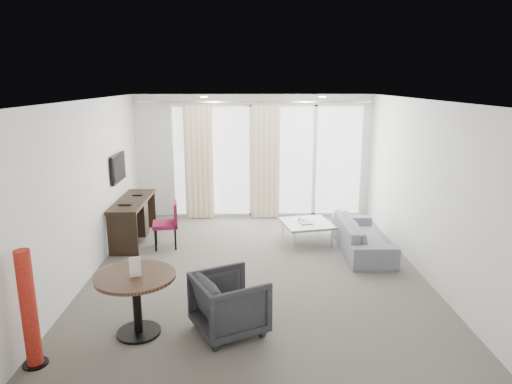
{
  "coord_description": "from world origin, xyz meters",
  "views": [
    {
      "loc": [
        -0.15,
        -6.62,
        2.86
      ],
      "look_at": [
        0.0,
        0.6,
        1.1
      ],
      "focal_mm": 32.0,
      "sensor_mm": 36.0,
      "label": 1
    }
  ],
  "objects_px": {
    "red_lamp": "(29,309)",
    "coffee_table": "(307,232)",
    "rattan_chair_b": "(328,180)",
    "tub_armchair": "(229,304)",
    "round_table": "(137,305)",
    "desk": "(134,220)",
    "desk_chair": "(165,225)",
    "sofa": "(362,236)",
    "rattan_chair_a": "(283,183)"
  },
  "relations": [
    {
      "from": "sofa",
      "to": "desk_chair",
      "type": "bearing_deg",
      "value": 85.85
    },
    {
      "from": "sofa",
      "to": "rattan_chair_b",
      "type": "distance_m",
      "value": 3.79
    },
    {
      "from": "round_table",
      "to": "tub_armchair",
      "type": "bearing_deg",
      "value": 1.57
    },
    {
      "from": "desk",
      "to": "coffee_table",
      "type": "distance_m",
      "value": 3.16
    },
    {
      "from": "desk_chair",
      "to": "tub_armchair",
      "type": "xyz_separation_m",
      "value": [
        1.23,
        -2.81,
        -0.06
      ]
    },
    {
      "from": "tub_armchair",
      "to": "desk",
      "type": "bearing_deg",
      "value": 4.14
    },
    {
      "from": "round_table",
      "to": "coffee_table",
      "type": "xyz_separation_m",
      "value": [
        2.35,
        3.04,
        -0.18
      ]
    },
    {
      "from": "round_table",
      "to": "red_lamp",
      "type": "distance_m",
      "value": 1.13
    },
    {
      "from": "coffee_table",
      "to": "sofa",
      "type": "bearing_deg",
      "value": -26.69
    },
    {
      "from": "desk_chair",
      "to": "rattan_chair_b",
      "type": "xyz_separation_m",
      "value": [
        3.49,
        3.54,
        0.02
      ]
    },
    {
      "from": "desk_chair",
      "to": "sofa",
      "type": "distance_m",
      "value": 3.43
    },
    {
      "from": "desk_chair",
      "to": "coffee_table",
      "type": "distance_m",
      "value": 2.53
    },
    {
      "from": "red_lamp",
      "to": "rattan_chair_b",
      "type": "distance_m",
      "value": 8.16
    },
    {
      "from": "tub_armchair",
      "to": "sofa",
      "type": "bearing_deg",
      "value": -66.8
    },
    {
      "from": "rattan_chair_b",
      "to": "coffee_table",
      "type": "bearing_deg",
      "value": -130.5
    },
    {
      "from": "coffee_table",
      "to": "rattan_chair_a",
      "type": "distance_m",
      "value": 2.99
    },
    {
      "from": "desk",
      "to": "round_table",
      "type": "relative_size",
      "value": 1.81
    },
    {
      "from": "desk",
      "to": "rattan_chair_a",
      "type": "bearing_deg",
      "value": 43.57
    },
    {
      "from": "desk",
      "to": "coffee_table",
      "type": "height_order",
      "value": "desk"
    },
    {
      "from": "rattan_chair_b",
      "to": "sofa",
      "type": "bearing_deg",
      "value": -115.28
    },
    {
      "from": "sofa",
      "to": "desk",
      "type": "bearing_deg",
      "value": 81.26
    },
    {
      "from": "sofa",
      "to": "rattan_chair_a",
      "type": "height_order",
      "value": "rattan_chair_a"
    },
    {
      "from": "tub_armchair",
      "to": "rattan_chair_a",
      "type": "height_order",
      "value": "rattan_chair_a"
    },
    {
      "from": "coffee_table",
      "to": "rattan_chair_b",
      "type": "relative_size",
      "value": 0.97
    },
    {
      "from": "desk",
      "to": "coffee_table",
      "type": "bearing_deg",
      "value": -3.09
    },
    {
      "from": "round_table",
      "to": "rattan_chair_a",
      "type": "relative_size",
      "value": 1.03
    },
    {
      "from": "desk_chair",
      "to": "sofa",
      "type": "bearing_deg",
      "value": -13.69
    },
    {
      "from": "rattan_chair_a",
      "to": "rattan_chair_b",
      "type": "bearing_deg",
      "value": 21.5
    },
    {
      "from": "red_lamp",
      "to": "coffee_table",
      "type": "height_order",
      "value": "red_lamp"
    },
    {
      "from": "sofa",
      "to": "rattan_chair_b",
      "type": "bearing_deg",
      "value": -1.15
    },
    {
      "from": "desk_chair",
      "to": "rattan_chair_a",
      "type": "xyz_separation_m",
      "value": [
        2.31,
        3.18,
        0.03
      ]
    },
    {
      "from": "tub_armchair",
      "to": "coffee_table",
      "type": "bearing_deg",
      "value": -49.39
    },
    {
      "from": "round_table",
      "to": "rattan_chair_a",
      "type": "xyz_separation_m",
      "value": [
        2.14,
        6.01,
        0.08
      ]
    },
    {
      "from": "coffee_table",
      "to": "rattan_chair_a",
      "type": "bearing_deg",
      "value": 94.05
    },
    {
      "from": "tub_armchair",
      "to": "rattan_chair_a",
      "type": "relative_size",
      "value": 0.87
    },
    {
      "from": "tub_armchair",
      "to": "desk_chair",
      "type": "bearing_deg",
      "value": -2.62
    },
    {
      "from": "round_table",
      "to": "coffee_table",
      "type": "distance_m",
      "value": 3.85
    },
    {
      "from": "round_table",
      "to": "red_lamp",
      "type": "bearing_deg",
      "value": -147.9
    },
    {
      "from": "desk",
      "to": "rattan_chair_b",
      "type": "distance_m",
      "value": 5.2
    },
    {
      "from": "red_lamp",
      "to": "coffee_table",
      "type": "xyz_separation_m",
      "value": [
        3.28,
        3.63,
        -0.44
      ]
    },
    {
      "from": "red_lamp",
      "to": "coffee_table",
      "type": "distance_m",
      "value": 4.91
    },
    {
      "from": "desk_chair",
      "to": "rattan_chair_b",
      "type": "distance_m",
      "value": 4.97
    },
    {
      "from": "tub_armchair",
      "to": "rattan_chair_a",
      "type": "distance_m",
      "value": 6.08
    },
    {
      "from": "tub_armchair",
      "to": "sofa",
      "type": "xyz_separation_m",
      "value": [
        2.19,
        2.56,
        -0.08
      ]
    },
    {
      "from": "desk_chair",
      "to": "red_lamp",
      "type": "relative_size",
      "value": 0.65
    },
    {
      "from": "sofa",
      "to": "red_lamp",
      "type": "bearing_deg",
      "value": 127.17
    },
    {
      "from": "desk",
      "to": "desk_chair",
      "type": "xyz_separation_m",
      "value": [
        0.64,
        -0.38,
        0.02
      ]
    },
    {
      "from": "desk",
      "to": "rattan_chair_b",
      "type": "xyz_separation_m",
      "value": [
        4.13,
        3.16,
        0.05
      ]
    },
    {
      "from": "desk_chair",
      "to": "coffee_table",
      "type": "xyz_separation_m",
      "value": [
        2.52,
        0.21,
        -0.22
      ]
    },
    {
      "from": "tub_armchair",
      "to": "round_table",
      "type": "bearing_deg",
      "value": 65.36
    }
  ]
}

